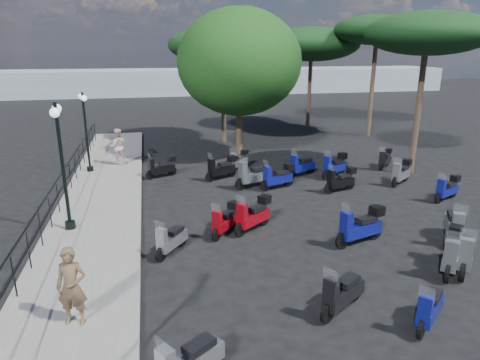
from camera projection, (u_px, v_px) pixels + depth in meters
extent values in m
plane|color=black|center=(303.00, 237.00, 13.47)|extent=(120.00, 120.00, 0.00)
cube|color=slate|center=(97.00, 216.00, 14.93)|extent=(3.00, 30.00, 0.15)
cylinder|color=black|center=(14.00, 275.00, 9.82)|extent=(0.04, 0.04, 1.10)
cylinder|color=black|center=(28.00, 249.00, 11.10)|extent=(0.04, 0.04, 1.10)
cylinder|color=black|center=(40.00, 228.00, 12.38)|extent=(0.04, 0.04, 1.10)
cylinder|color=black|center=(50.00, 211.00, 13.65)|extent=(0.04, 0.04, 1.10)
cylinder|color=black|center=(58.00, 197.00, 14.93)|extent=(0.04, 0.04, 1.10)
cylinder|color=black|center=(65.00, 186.00, 16.21)|extent=(0.04, 0.04, 1.10)
cylinder|color=black|center=(70.00, 175.00, 17.48)|extent=(0.04, 0.04, 1.10)
cylinder|color=black|center=(75.00, 167.00, 18.76)|extent=(0.04, 0.04, 1.10)
cylinder|color=black|center=(80.00, 159.00, 20.04)|extent=(0.04, 0.04, 1.10)
cylinder|color=black|center=(83.00, 152.00, 21.31)|extent=(0.04, 0.04, 1.10)
cylinder|color=black|center=(87.00, 146.00, 22.59)|extent=(0.04, 0.04, 1.10)
cylinder|color=black|center=(90.00, 141.00, 23.87)|extent=(0.04, 0.04, 1.10)
cylinder|color=black|center=(92.00, 136.00, 25.14)|extent=(0.04, 0.04, 1.10)
cylinder|color=black|center=(95.00, 132.00, 26.42)|extent=(0.04, 0.04, 1.10)
cube|color=black|center=(52.00, 189.00, 14.13)|extent=(0.04, 26.00, 0.04)
cube|color=black|center=(54.00, 204.00, 14.29)|extent=(0.04, 26.00, 0.04)
cylinder|color=black|center=(70.00, 225.00, 13.71)|extent=(0.32, 0.32, 0.24)
cylinder|color=black|center=(63.00, 168.00, 13.14)|extent=(0.11, 0.11, 4.03)
cylinder|color=black|center=(55.00, 107.00, 12.59)|extent=(0.15, 0.91, 0.04)
sphere|color=white|center=(57.00, 109.00, 13.03)|extent=(0.28, 0.28, 0.28)
sphere|color=white|center=(55.00, 113.00, 12.21)|extent=(0.28, 0.28, 0.28)
cylinder|color=black|center=(90.00, 169.00, 20.08)|extent=(0.29, 0.29, 0.22)
cylinder|color=black|center=(86.00, 133.00, 19.57)|extent=(0.10, 0.10, 3.65)
cylinder|color=black|center=(82.00, 95.00, 19.07)|extent=(0.26, 0.80, 0.04)
sphere|color=white|center=(81.00, 96.00, 19.44)|extent=(0.26, 0.26, 0.26)
sphere|color=white|center=(84.00, 98.00, 18.75)|extent=(0.26, 0.26, 0.26)
imported|color=brown|center=(72.00, 287.00, 8.80)|extent=(0.69, 0.53, 1.72)
imported|color=#C7A9AD|center=(118.00, 147.00, 21.03)|extent=(0.91, 0.74, 1.77)
cylinder|color=black|center=(215.00, 356.00, 7.93)|extent=(0.45, 0.36, 0.48)
cube|color=black|center=(199.00, 345.00, 7.53)|extent=(0.66, 0.59, 0.14)
plane|color=white|center=(162.00, 346.00, 6.84)|extent=(0.28, 0.35, 0.37)
cylinder|color=black|center=(161.00, 254.00, 11.87)|extent=(0.34, 0.40, 0.44)
cylinder|color=black|center=(182.00, 239.00, 12.81)|extent=(0.34, 0.40, 0.44)
cube|color=gray|center=(173.00, 241.00, 12.33)|extent=(0.96, 1.13, 0.31)
cube|color=black|center=(175.00, 231.00, 12.39)|extent=(0.55, 0.60, 0.13)
cube|color=gray|center=(162.00, 240.00, 11.80)|extent=(0.34, 0.32, 0.64)
plane|color=white|center=(160.00, 227.00, 11.64)|extent=(0.32, 0.27, 0.34)
cylinder|color=black|center=(240.00, 229.00, 13.41)|extent=(0.45, 0.38, 0.49)
cylinder|color=black|center=(264.00, 218.00, 14.32)|extent=(0.45, 0.38, 0.49)
cube|color=maroon|center=(253.00, 218.00, 13.85)|extent=(1.26, 1.09, 0.35)
cube|color=black|center=(257.00, 208.00, 13.89)|extent=(0.67, 0.62, 0.14)
cube|color=maroon|center=(242.00, 215.00, 13.33)|extent=(0.37, 0.38, 0.72)
plane|color=white|center=(241.00, 201.00, 13.15)|extent=(0.30, 0.36, 0.38)
cube|color=black|center=(264.00, 199.00, 14.14)|extent=(0.48, 0.47, 0.27)
cylinder|color=black|center=(210.00, 177.00, 18.92)|extent=(0.47, 0.30, 0.47)
cylinder|color=black|center=(232.00, 172.00, 19.63)|extent=(0.47, 0.30, 0.47)
cube|color=black|center=(222.00, 170.00, 19.25)|extent=(1.30, 0.87, 0.34)
cube|color=black|center=(225.00, 164.00, 19.27)|extent=(0.66, 0.53, 0.14)
cube|color=black|center=(212.00, 166.00, 18.83)|extent=(0.33, 0.36, 0.69)
plane|color=white|center=(210.00, 157.00, 18.67)|extent=(0.24, 0.37, 0.37)
cube|color=black|center=(232.00, 159.00, 19.45)|extent=(0.44, 0.43, 0.26)
cylinder|color=black|center=(150.00, 175.00, 19.23)|extent=(0.44, 0.27, 0.44)
cylinder|color=black|center=(172.00, 171.00, 19.86)|extent=(0.44, 0.27, 0.44)
cube|color=black|center=(162.00, 169.00, 19.52)|extent=(1.22, 0.78, 0.31)
cube|color=black|center=(165.00, 163.00, 19.53)|extent=(0.62, 0.48, 0.13)
cube|color=black|center=(151.00, 166.00, 19.14)|extent=(0.30, 0.33, 0.64)
plane|color=white|center=(149.00, 157.00, 18.99)|extent=(0.21, 0.35, 0.34)
cube|color=black|center=(172.00, 159.00, 19.69)|extent=(0.41, 0.40, 0.24)
cylinder|color=black|center=(328.00, 313.00, 9.22)|extent=(0.44, 0.35, 0.47)
cylinder|color=black|center=(355.00, 291.00, 10.03)|extent=(0.44, 0.35, 0.47)
cube|color=black|center=(344.00, 294.00, 9.61)|extent=(1.24, 0.99, 0.33)
cube|color=black|center=(348.00, 280.00, 9.64)|extent=(0.65, 0.57, 0.14)
cube|color=black|center=(331.00, 293.00, 9.14)|extent=(0.34, 0.36, 0.69)
plane|color=white|center=(331.00, 276.00, 8.97)|extent=(0.27, 0.35, 0.36)
cylinder|color=black|center=(216.00, 234.00, 13.12)|extent=(0.35, 0.40, 0.44)
cylinder|color=black|center=(233.00, 222.00, 14.05)|extent=(0.35, 0.40, 0.44)
cube|color=maroon|center=(226.00, 223.00, 13.57)|extent=(1.00, 1.12, 0.31)
cube|color=black|center=(228.00, 214.00, 13.63)|extent=(0.56, 0.60, 0.13)
cube|color=maroon|center=(217.00, 221.00, 13.05)|extent=(0.34, 0.33, 0.64)
plane|color=white|center=(216.00, 209.00, 12.89)|extent=(0.31, 0.28, 0.34)
cube|color=black|center=(233.00, 205.00, 13.89)|extent=(0.42, 0.43, 0.24)
cylinder|color=black|center=(265.00, 186.00, 17.67)|extent=(0.48, 0.26, 0.48)
cylinder|color=black|center=(288.00, 181.00, 18.28)|extent=(0.48, 0.26, 0.48)
cube|color=navy|center=(278.00, 179.00, 17.95)|extent=(1.34, 0.77, 0.34)
cube|color=black|center=(281.00, 172.00, 17.95)|extent=(0.67, 0.49, 0.14)
cube|color=navy|center=(267.00, 175.00, 17.57)|extent=(0.31, 0.36, 0.70)
plane|color=white|center=(266.00, 164.00, 17.41)|extent=(0.21, 0.38, 0.37)
cube|color=black|center=(289.00, 167.00, 18.10)|extent=(0.43, 0.42, 0.26)
cylinder|color=black|center=(241.00, 184.00, 17.80)|extent=(0.54, 0.30, 0.54)
cylinder|color=black|center=(267.00, 179.00, 18.51)|extent=(0.54, 0.30, 0.54)
cube|color=#55595D|center=(255.00, 177.00, 18.13)|extent=(1.49, 0.89, 0.38)
cube|color=black|center=(259.00, 169.00, 18.13)|extent=(0.75, 0.56, 0.16)
cube|color=#55595D|center=(243.00, 172.00, 17.70)|extent=(0.35, 0.40, 0.78)
plane|color=white|center=(241.00, 160.00, 17.51)|extent=(0.24, 0.43, 0.42)
cylinder|color=black|center=(421.00, 329.00, 8.72)|extent=(0.38, 0.35, 0.43)
cylinder|color=black|center=(435.00, 305.00, 9.54)|extent=(0.38, 0.35, 0.43)
cube|color=navy|center=(430.00, 309.00, 9.12)|extent=(1.08, 0.99, 0.30)
cube|color=black|center=(434.00, 296.00, 9.16)|extent=(0.58, 0.55, 0.13)
cube|color=navy|center=(425.00, 310.00, 8.65)|extent=(0.32, 0.33, 0.63)
plane|color=white|center=(427.00, 294.00, 8.49)|extent=(0.27, 0.30, 0.33)
cylinder|color=black|center=(343.00, 241.00, 12.61)|extent=(0.53, 0.26, 0.52)
cylinder|color=black|center=(374.00, 232.00, 13.23)|extent=(0.53, 0.26, 0.52)
cube|color=navy|center=(361.00, 230.00, 12.89)|extent=(1.45, 0.77, 0.37)
cube|color=black|center=(366.00, 219.00, 12.89)|extent=(0.72, 0.50, 0.15)
cube|color=navy|center=(346.00, 224.00, 12.51)|extent=(0.32, 0.38, 0.76)
plane|color=white|center=(346.00, 209.00, 12.33)|extent=(0.21, 0.42, 0.40)
cube|color=black|center=(377.00, 211.00, 13.03)|extent=(0.45, 0.44, 0.28)
cylinder|color=black|center=(329.00, 189.00, 17.36)|extent=(0.46, 0.23, 0.45)
cylinder|color=black|center=(350.00, 184.00, 17.90)|extent=(0.46, 0.23, 0.45)
cube|color=black|center=(341.00, 182.00, 17.60)|extent=(1.27, 0.68, 0.32)
cube|color=black|center=(344.00, 176.00, 17.60)|extent=(0.63, 0.44, 0.13)
cube|color=black|center=(331.00, 178.00, 17.26)|extent=(0.28, 0.33, 0.66)
plane|color=white|center=(331.00, 168.00, 17.11)|extent=(0.18, 0.36, 0.35)
cube|color=black|center=(351.00, 170.00, 17.72)|extent=(0.40, 0.38, 0.25)
cylinder|color=black|center=(232.00, 168.00, 20.35)|extent=(0.36, 0.36, 0.42)
cylinder|color=black|center=(244.00, 163.00, 21.19)|extent=(0.36, 0.36, 0.42)
cube|color=gray|center=(239.00, 162.00, 20.76)|extent=(1.03, 1.02, 0.30)
cube|color=black|center=(241.00, 157.00, 20.80)|extent=(0.56, 0.56, 0.12)
cube|color=gray|center=(233.00, 159.00, 20.28)|extent=(0.32, 0.33, 0.62)
plane|color=white|center=(232.00, 152.00, 20.12)|extent=(0.29, 0.29, 0.33)
cube|color=black|center=(245.00, 152.00, 21.04)|extent=(0.41, 0.41, 0.23)
cylinder|color=black|center=(448.00, 273.00, 10.81)|extent=(0.42, 0.45, 0.51)
cylinder|color=black|center=(452.00, 253.00, 11.85)|extent=(0.42, 0.45, 0.51)
cube|color=#55595D|center=(451.00, 255.00, 11.32)|extent=(1.19, 1.26, 0.36)
cube|color=black|center=(453.00, 243.00, 11.38)|extent=(0.66, 0.68, 0.15)
cube|color=#55595D|center=(451.00, 255.00, 10.73)|extent=(0.39, 0.39, 0.74)
plane|color=white|center=(453.00, 238.00, 10.54)|extent=(0.35, 0.33, 0.39)
cube|color=black|center=(456.00, 231.00, 11.67)|extent=(0.49, 0.49, 0.27)
cylinder|color=black|center=(462.00, 272.00, 10.86)|extent=(0.41, 0.47, 0.52)
cylinder|color=black|center=(463.00, 251.00, 11.96)|extent=(0.41, 0.47, 0.52)
cube|color=#55595D|center=(464.00, 253.00, 11.40)|extent=(1.18, 1.32, 0.37)
cube|color=black|center=(466.00, 240.00, 11.47)|extent=(0.66, 0.71, 0.15)
cube|color=#55595D|center=(465.00, 253.00, 10.78)|extent=(0.40, 0.39, 0.76)
plane|color=white|center=(468.00, 236.00, 10.58)|extent=(0.37, 0.33, 0.40)
cylinder|color=black|center=(456.00, 242.00, 12.56)|extent=(0.35, 0.49, 0.51)
cylinder|color=black|center=(450.00, 225.00, 13.72)|extent=(0.35, 0.49, 0.51)
cube|color=gray|center=(453.00, 227.00, 13.13)|extent=(1.01, 1.37, 0.36)
cube|color=black|center=(454.00, 216.00, 13.21)|extent=(0.60, 0.71, 0.15)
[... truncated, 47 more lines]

